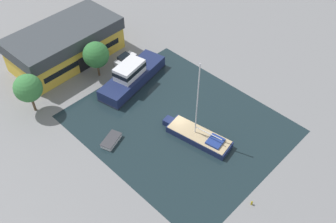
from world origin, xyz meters
TOP-DOWN VIEW (x-y plane):
  - ground_plane at (0.00, 0.00)m, footprint 440.00×440.00m
  - water_canal at (0.00, 0.00)m, footprint 24.92×29.72m
  - warehouse_building at (-2.16, 25.21)m, footprint 19.51×10.58m
  - quay_tree_near_building at (-1.24, 17.50)m, footprint 4.35×4.35m
  - quay_tree_by_water at (-13.46, 17.85)m, footprint 4.23×4.23m
  - parked_car at (4.17, 16.89)m, footprint 4.35×2.27m
  - sailboat_moored at (-0.23, -4.02)m, footprint 4.62×10.87m
  - motor_cruiser at (1.38, 11.93)m, footprint 14.01×6.78m
  - small_dinghy at (-9.35, 4.37)m, footprint 3.72×2.76m
  - mooring_bollard at (-3.65, -15.84)m, footprint 0.25×0.25m

SIDE VIEW (x-z plane):
  - ground_plane at x=0.00m, z-range 0.00..0.00m
  - water_canal at x=0.00m, z-range 0.00..0.01m
  - small_dinghy at x=-9.35m, z-range 0.01..0.67m
  - mooring_bollard at x=-3.65m, z-range 0.02..0.67m
  - sailboat_moored at x=-0.23m, z-range -6.04..7.32m
  - parked_car at x=4.17m, z-range 0.01..1.66m
  - motor_cruiser at x=1.38m, z-range -0.56..3.59m
  - warehouse_building at x=-2.16m, z-range 0.04..6.19m
  - quay_tree_near_building at x=-1.24m, z-range 1.04..7.50m
  - quay_tree_by_water at x=-13.46m, z-range 1.18..7.82m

